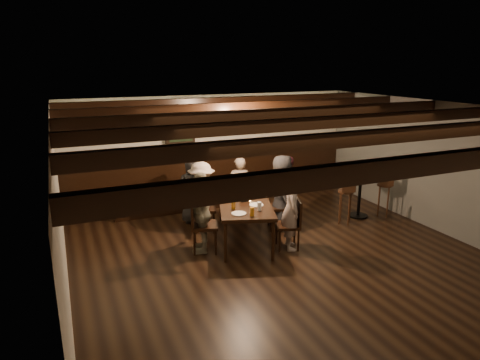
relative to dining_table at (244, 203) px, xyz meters
name	(u,v)px	position (x,y,z in m)	size (l,w,h in m)	color
room	(223,169)	(-0.02, 0.97, 0.40)	(7.00, 7.00, 7.00)	black
dining_table	(244,203)	(0.00, 0.00, 0.00)	(1.45, 2.12, 0.73)	black
chair_left_near	(204,217)	(-0.54, 0.66, -0.39)	(0.52, 0.52, 0.90)	black
chair_left_far	(204,234)	(-0.83, -0.20, -0.38)	(0.55, 0.55, 0.95)	black
chair_right_near	(280,214)	(0.83, 0.20, -0.39)	(0.52, 0.52, 0.90)	black
chair_right_far	(288,233)	(0.54, -0.66, -0.41)	(0.50, 0.50, 0.86)	black
person_bench_left	(194,189)	(-0.56, 1.14, 0.01)	(0.67, 0.43, 1.37)	#252527
person_bench_centre	(239,188)	(0.34, 0.99, -0.03)	(0.47, 0.31, 1.28)	gray
person_bench_right	(285,188)	(1.14, 0.56, -0.01)	(0.64, 0.50, 1.31)	#541C29
person_left_near	(202,197)	(-0.57, 0.67, 0.00)	(0.86, 0.49, 1.33)	#AD9D92
person_left_far	(201,212)	(-0.85, -0.19, 0.02)	(0.80, 0.34, 1.37)	gray
person_right_near	(282,192)	(0.85, 0.19, 0.04)	(0.70, 0.45, 1.43)	black
person_right_far	(291,208)	(0.57, -0.67, 0.04)	(0.52, 0.34, 1.42)	gray
pint_a	(226,186)	(-0.04, 0.75, 0.13)	(0.07, 0.07, 0.14)	#BF7219
pint_b	(254,186)	(0.44, 0.54, 0.13)	(0.07, 0.07, 0.14)	#BF7219
pint_c	(227,195)	(-0.25, 0.19, 0.13)	(0.07, 0.07, 0.14)	#BF7219
pint_d	(260,193)	(0.35, 0.09, 0.13)	(0.07, 0.07, 0.14)	silver
pint_e	(233,205)	(-0.35, -0.36, 0.13)	(0.07, 0.07, 0.14)	#BF7219
pint_f	(259,206)	(0.01, -0.59, 0.13)	(0.07, 0.07, 0.14)	silver
pint_g	(252,212)	(-0.21, -0.77, 0.13)	(0.07, 0.07, 0.14)	#BF7219
plate_near	(239,214)	(-0.37, -0.62, 0.07)	(0.24, 0.24, 0.01)	white
plate_far	(256,205)	(0.07, -0.34, 0.07)	(0.24, 0.24, 0.01)	white
condiment_caddy	(244,198)	(-0.02, -0.05, 0.12)	(0.15, 0.10, 0.12)	black
candle	(249,194)	(0.21, 0.25, 0.08)	(0.05, 0.05, 0.05)	beige
high_top_table	(360,187)	(2.62, 0.11, -0.05)	(0.54, 0.54, 0.95)	black
bar_stool_left	(345,206)	(2.12, -0.09, -0.31)	(0.33, 0.34, 0.96)	#321C10
bar_stool_right	(384,199)	(3.12, -0.04, -0.31)	(0.35, 0.35, 0.96)	#321C10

